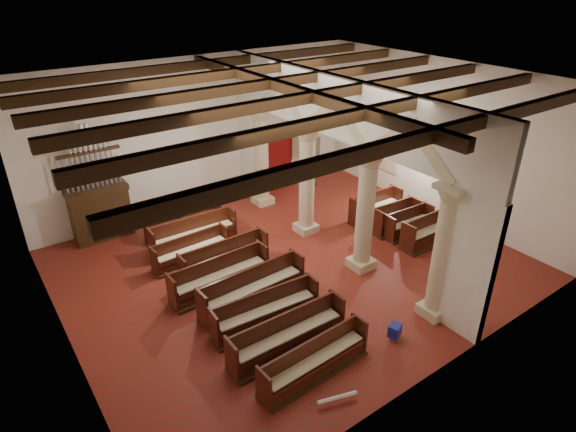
# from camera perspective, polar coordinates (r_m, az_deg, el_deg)

# --- Properties ---
(floor) EXTENTS (14.00, 14.00, 0.00)m
(floor) POSITION_cam_1_polar(r_m,az_deg,el_deg) (16.24, 0.31, -5.70)
(floor) COLOR maroon
(floor) RESTS_ON ground
(ceiling) EXTENTS (14.00, 14.00, 0.00)m
(ceiling) POSITION_cam_1_polar(r_m,az_deg,el_deg) (13.90, 0.37, 15.48)
(ceiling) COLOR black
(ceiling) RESTS_ON wall_back
(wall_back) EXTENTS (14.00, 0.02, 6.00)m
(wall_back) POSITION_cam_1_polar(r_m,az_deg,el_deg) (19.69, -10.10, 9.64)
(wall_back) COLOR white
(wall_back) RESTS_ON floor
(wall_front) EXTENTS (14.00, 0.02, 6.00)m
(wall_front) POSITION_cam_1_polar(r_m,az_deg,el_deg) (11.11, 18.91, -6.20)
(wall_front) COLOR white
(wall_front) RESTS_ON floor
(wall_left) EXTENTS (0.02, 12.00, 6.00)m
(wall_left) POSITION_cam_1_polar(r_m,az_deg,el_deg) (12.52, -26.66, -3.80)
(wall_left) COLOR white
(wall_left) RESTS_ON floor
(wall_right) EXTENTS (0.02, 12.00, 6.00)m
(wall_right) POSITION_cam_1_polar(r_m,az_deg,el_deg) (19.50, 17.44, 8.63)
(wall_right) COLOR white
(wall_right) RESTS_ON floor
(ceiling_beams) EXTENTS (13.80, 11.80, 0.30)m
(ceiling_beams) POSITION_cam_1_polar(r_m,az_deg,el_deg) (13.94, 0.37, 14.76)
(ceiling_beams) COLOR #372311
(ceiling_beams) RESTS_ON wall_back
(arcade) EXTENTS (0.90, 11.90, 6.00)m
(arcade) POSITION_cam_1_polar(r_m,az_deg,el_deg) (15.66, 5.73, 7.45)
(arcade) COLOR beige
(arcade) RESTS_ON floor
(window_right_a) EXTENTS (0.03, 1.00, 2.20)m
(window_right_a) POSITION_cam_1_polar(r_m,az_deg,el_deg) (18.95, 20.58, 4.99)
(window_right_a) COLOR #377D62
(window_right_a) RESTS_ON wall_right
(window_right_b) EXTENTS (0.03, 1.00, 2.20)m
(window_right_b) POSITION_cam_1_polar(r_m,az_deg,el_deg) (21.24, 11.83, 8.52)
(window_right_b) COLOR #377D62
(window_right_b) RESTS_ON wall_right
(window_back) EXTENTS (1.00, 0.03, 2.20)m
(window_back) POSITION_cam_1_polar(r_m,az_deg,el_deg) (22.40, 1.74, 10.08)
(window_back) COLOR #377D62
(window_back) RESTS_ON wall_back
(pipe_organ) EXTENTS (2.10, 0.85, 4.40)m
(pipe_organ) POSITION_cam_1_polar(r_m,az_deg,el_deg) (18.47, -21.52, 1.41)
(pipe_organ) COLOR #372311
(pipe_organ) RESTS_ON floor
(lectern) EXTENTS (0.59, 0.61, 1.26)m
(lectern) POSITION_cam_1_polar(r_m,az_deg,el_deg) (18.25, -12.31, -0.50)
(lectern) COLOR #392212
(lectern) RESTS_ON floor
(dossal_curtain) EXTENTS (1.80, 0.07, 2.17)m
(dossal_curtain) POSITION_cam_1_polar(r_m,az_deg,el_deg) (21.86, -1.35, 6.77)
(dossal_curtain) COLOR maroon
(dossal_curtain) RESTS_ON floor
(processional_banner) EXTENTS (0.56, 0.71, 2.43)m
(processional_banner) POSITION_cam_1_polar(r_m,az_deg,el_deg) (21.80, 3.17, 5.65)
(processional_banner) COLOR #372311
(processional_banner) RESTS_ON floor
(hymnal_box_a) EXTENTS (0.41, 0.38, 0.34)m
(hymnal_box_a) POSITION_cam_1_polar(r_m,az_deg,el_deg) (13.48, 12.55, -13.08)
(hymnal_box_a) COLOR #153F97
(hymnal_box_a) RESTS_ON floor
(hymnal_box_b) EXTENTS (0.42, 0.39, 0.35)m
(hymnal_box_b) POSITION_cam_1_polar(r_m,az_deg,el_deg) (13.78, 3.15, -11.26)
(hymnal_box_b) COLOR #153F95
(hymnal_box_b) RESTS_ON floor
(hymnal_box_c) EXTENTS (0.42, 0.38, 0.35)m
(hymnal_box_c) POSITION_cam_1_polar(r_m,az_deg,el_deg) (14.97, 1.86, -7.68)
(hymnal_box_c) COLOR navy
(hymnal_box_c) RESTS_ON floor
(tube_heater_a) EXTENTS (0.95, 0.38, 0.10)m
(tube_heater_a) POSITION_cam_1_polar(r_m,az_deg,el_deg) (11.76, 5.85, -20.61)
(tube_heater_a) COLOR white
(tube_heater_a) RESTS_ON floor
(tube_heater_b) EXTENTS (1.00, 0.45, 0.10)m
(tube_heater_b) POSITION_cam_1_polar(r_m,az_deg,el_deg) (12.21, -0.51, -18.13)
(tube_heater_b) COLOR white
(tube_heater_b) RESTS_ON floor
(nave_pew_0) EXTENTS (3.09, 0.79, 0.99)m
(nave_pew_0) POSITION_cam_1_polar(r_m,az_deg,el_deg) (12.20, 3.17, -17.17)
(nave_pew_0) COLOR #372311
(nave_pew_0) RESTS_ON floor
(nave_pew_1) EXTENTS (3.32, 0.77, 1.09)m
(nave_pew_1) POSITION_cam_1_polar(r_m,az_deg,el_deg) (12.76, -0.02, -14.46)
(nave_pew_1) COLOR #372311
(nave_pew_1) RESTS_ON floor
(nave_pew_2) EXTENTS (3.16, 0.91, 1.06)m
(nave_pew_2) POSITION_cam_1_polar(r_m,az_deg,el_deg) (13.54, -2.64, -11.65)
(nave_pew_2) COLOR #372311
(nave_pew_2) RESTS_ON floor
(nave_pew_3) EXTENTS (3.40, 0.90, 1.15)m
(nave_pew_3) POSITION_cam_1_polar(r_m,az_deg,el_deg) (14.30, -4.16, -9.14)
(nave_pew_3) COLOR #372311
(nave_pew_3) RESTS_ON floor
(nave_pew_4) EXTENTS (3.21, 0.81, 1.10)m
(nave_pew_4) POSITION_cam_1_polar(r_m,az_deg,el_deg) (14.98, -8.01, -7.53)
(nave_pew_4) COLOR #372311
(nave_pew_4) RESTS_ON floor
(nave_pew_5) EXTENTS (3.01, 0.76, 1.09)m
(nave_pew_5) POSITION_cam_1_polar(r_m,az_deg,el_deg) (15.79, -7.45, -5.48)
(nave_pew_5) COLOR #372311
(nave_pew_5) RESTS_ON floor
(nave_pew_6) EXTENTS (2.68, 0.74, 0.97)m
(nave_pew_6) POSITION_cam_1_polar(r_m,az_deg,el_deg) (16.52, -11.38, -4.38)
(nave_pew_6) COLOR #372311
(nave_pew_6) RESTS_ON floor
(nave_pew_7) EXTENTS (3.11, 0.83, 1.14)m
(nave_pew_7) POSITION_cam_1_polar(r_m,az_deg,el_deg) (17.29, -11.03, -2.58)
(nave_pew_7) COLOR #372311
(nave_pew_7) RESTS_ON floor
(nave_pew_8) EXTENTS (2.91, 0.75, 0.97)m
(nave_pew_8) POSITION_cam_1_polar(r_m,az_deg,el_deg) (18.27, -12.17, -1.19)
(nave_pew_8) COLOR #372311
(nave_pew_8) RESTS_ON floor
(aisle_pew_0) EXTENTS (2.23, 0.78, 1.12)m
(aisle_pew_0) POSITION_cam_1_polar(r_m,az_deg,el_deg) (17.88, 16.26, -2.18)
(aisle_pew_0) COLOR #372311
(aisle_pew_0) RESTS_ON floor
(aisle_pew_1) EXTENTS (2.04, 0.78, 1.01)m
(aisle_pew_1) POSITION_cam_1_polar(r_m,az_deg,el_deg) (18.36, 14.05, -1.19)
(aisle_pew_1) COLOR #372311
(aisle_pew_1) RESTS_ON floor
(aisle_pew_2) EXTENTS (1.98, 0.83, 1.10)m
(aisle_pew_2) POSITION_cam_1_polar(r_m,az_deg,el_deg) (18.53, 12.56, -0.61)
(aisle_pew_2) COLOR #372311
(aisle_pew_2) RESTS_ON floor
(aisle_pew_3) EXTENTS (2.25, 0.80, 1.15)m
(aisle_pew_3) POSITION_cam_1_polar(r_m,az_deg,el_deg) (19.11, 10.33, 0.57)
(aisle_pew_3) COLOR #372311
(aisle_pew_3) RESTS_ON floor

